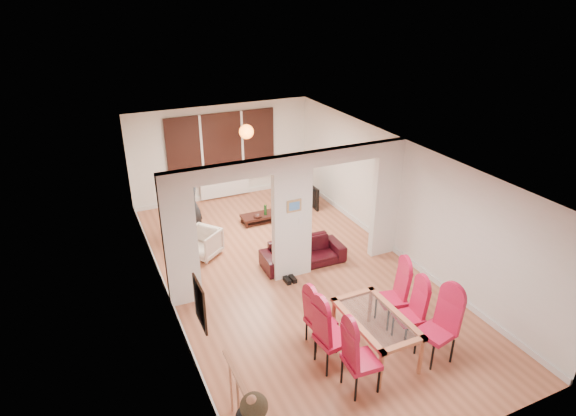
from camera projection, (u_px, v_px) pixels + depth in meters
floor at (292, 274)px, 9.93m from camera, size 5.00×9.00×0.01m
room_walls at (292, 218)px, 9.38m from camera, size 5.00×9.00×2.60m
divider_wall at (292, 218)px, 9.38m from camera, size 5.00×0.18×2.60m
bay_window_blinds at (222, 146)px, 12.96m from camera, size 3.00×0.08×1.80m
radiator at (225, 188)px, 13.43m from camera, size 1.40×0.08×0.50m
pendant_light at (246, 132)px, 11.86m from camera, size 0.36×0.36×0.36m
stair_newel at (239, 400)px, 6.20m from camera, size 0.40×1.20×1.10m
wall_poster at (200, 304)px, 6.34m from camera, size 0.04×0.52×0.67m
pillar_photo at (294, 206)px, 9.18m from camera, size 0.30×0.03×0.25m
dining_table at (375, 335)px, 7.69m from camera, size 0.83×1.48×0.69m
dining_chair_la at (362, 356)px, 6.89m from camera, size 0.50×0.50×1.17m
dining_chair_lb at (333, 334)px, 7.33m from camera, size 0.52×0.52×1.18m
dining_chair_lc at (321, 317)px, 7.80m from camera, size 0.46×0.46×1.05m
dining_chair_ra at (437, 328)px, 7.46m from camera, size 0.56×0.56×1.18m
dining_chair_rb at (409, 313)px, 7.89m from camera, size 0.47×0.47×1.06m
dining_chair_rc at (392, 295)px, 8.30m from camera, size 0.53×0.53×1.12m
sofa at (303, 253)px, 10.22m from camera, size 1.79×0.74×0.52m
armchair at (202, 243)px, 10.50m from camera, size 0.95×0.96×0.63m
person at (191, 205)px, 10.93m from camera, size 0.75×0.61×1.78m
television at (306, 194)px, 12.99m from camera, size 1.07×0.18×0.62m
coffee_table at (259, 219)px, 12.09m from camera, size 0.96×0.60×0.21m
bottle at (265, 210)px, 11.98m from camera, size 0.07×0.07×0.28m
bowl at (258, 216)px, 11.91m from camera, size 0.20×0.20×0.05m
shoes at (290, 280)px, 9.67m from camera, size 0.22×0.24×0.09m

